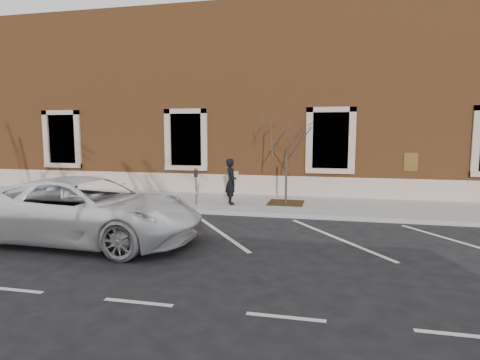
% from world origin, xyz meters
% --- Properties ---
extents(ground, '(120.00, 120.00, 0.00)m').
position_xyz_m(ground, '(0.00, 0.00, 0.00)').
color(ground, '#28282B').
rests_on(ground, ground).
extents(sidewalk_near, '(40.00, 3.50, 0.15)m').
position_xyz_m(sidewalk_near, '(0.00, 1.75, 0.07)').
color(sidewalk_near, '#B5B1AA').
rests_on(sidewalk_near, ground).
extents(curb_near, '(40.00, 0.12, 0.15)m').
position_xyz_m(curb_near, '(0.00, -0.05, 0.07)').
color(curb_near, '#9E9E99').
rests_on(curb_near, ground).
extents(parking_stripes, '(28.00, 4.40, 0.01)m').
position_xyz_m(parking_stripes, '(0.00, -2.20, 0.00)').
color(parking_stripes, silver).
rests_on(parking_stripes, ground).
extents(building_civic, '(40.00, 8.62, 8.00)m').
position_xyz_m(building_civic, '(0.00, 7.74, 4.00)').
color(building_civic, brown).
rests_on(building_civic, ground).
extents(man, '(0.61, 0.71, 1.65)m').
position_xyz_m(man, '(-0.44, 1.09, 0.97)').
color(man, black).
rests_on(man, sidewalk_near).
extents(parking_meter, '(0.12, 0.09, 1.31)m').
position_xyz_m(parking_meter, '(-1.63, 0.71, 1.06)').
color(parking_meter, '#595B60').
rests_on(parking_meter, sidewalk_near).
extents(tree_grate, '(1.27, 1.27, 0.03)m').
position_xyz_m(tree_grate, '(1.47, 1.70, 0.17)').
color(tree_grate, '#3D2913').
rests_on(tree_grate, sidewalk_near).
extents(sapling, '(1.97, 1.97, 3.29)m').
position_xyz_m(sapling, '(1.47, 1.70, 2.45)').
color(sapling, '#443729').
rests_on(sapling, sidewalk_near).
extents(white_truck, '(5.91, 2.87, 1.62)m').
position_xyz_m(white_truck, '(-2.95, -3.91, 0.81)').
color(white_truck, white).
rests_on(white_truck, ground).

